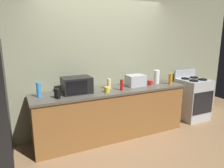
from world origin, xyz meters
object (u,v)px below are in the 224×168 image
object	(u,v)px
paper_towel_roll	(156,77)
mug_red	(150,83)
stove_range	(192,99)
microwave	(77,85)
bottle_hot_sauce	(122,85)
bottle_dish_soap	(170,79)
toaster_oven	(135,80)
mug_yellow	(107,90)
cordless_phone	(57,94)
bottle_hand_soap	(109,84)
bottle_spray_cleaner	(39,90)

from	to	relation	value
paper_towel_roll	mug_red	xyz separation A→B (m)	(-0.19, -0.05, -0.09)
paper_towel_roll	mug_red	distance (m)	0.22
stove_range	microwave	bearing A→B (deg)	178.95
bottle_hot_sauce	bottle_dish_soap	distance (m)	1.09
paper_towel_roll	bottle_dish_soap	distance (m)	0.27
toaster_oven	mug_yellow	distance (m)	0.72
stove_range	mug_yellow	size ratio (longest dim) A/B	11.50
microwave	stove_range	bearing A→B (deg)	-1.05
cordless_phone	mug_red	bearing A→B (deg)	-12.36
microwave	bottle_hand_soap	bearing A→B (deg)	2.34
stove_range	paper_towel_roll	distance (m)	1.14
bottle_hand_soap	bottle_spray_cleaner	distance (m)	1.22
bottle_hot_sauce	bottle_hand_soap	size ratio (longest dim) A/B	1.05
microwave	bottle_hot_sauce	world-z (taller)	microwave
stove_range	paper_towel_roll	world-z (taller)	paper_towel_roll
cordless_phone	mug_yellow	size ratio (longest dim) A/B	1.60
paper_towel_roll	mug_yellow	xyz separation A→B (m)	(-1.18, -0.19, -0.09)
bottle_dish_soap	bottle_spray_cleaner	bearing A→B (deg)	175.56
paper_towel_roll	mug_red	bearing A→B (deg)	-164.67
microwave	mug_red	distance (m)	1.46
mug_red	bottle_hand_soap	bearing A→B (deg)	175.01
paper_towel_roll	bottle_hot_sauce	world-z (taller)	paper_towel_roll
microwave	mug_red	size ratio (longest dim) A/B	5.11
paper_towel_roll	bottle_spray_cleaner	bearing A→B (deg)	179.59
paper_towel_roll	cordless_phone	world-z (taller)	paper_towel_roll
paper_towel_roll	mug_yellow	bearing A→B (deg)	-170.97
stove_range	microwave	xyz separation A→B (m)	(-2.63, 0.05, 0.57)
bottle_hand_soap	mug_yellow	xyz separation A→B (m)	(-0.13, -0.21, -0.04)
paper_towel_roll	toaster_oven	bearing A→B (deg)	178.82
paper_towel_roll	microwave	bearing A→B (deg)	-179.92
microwave	bottle_spray_cleaner	world-z (taller)	microwave
bottle_hot_sauce	mug_yellow	distance (m)	0.30
bottle_hand_soap	mug_red	size ratio (longest dim) A/B	1.95
paper_towel_roll	mug_yellow	distance (m)	1.19
stove_range	mug_yellow	world-z (taller)	stove_range
mug_yellow	bottle_hand_soap	bearing A→B (deg)	57.21
paper_towel_roll	bottle_dish_soap	bearing A→B (deg)	-40.23
stove_range	mug_red	size ratio (longest dim) A/B	11.50
stove_range	bottle_dish_soap	size ratio (longest dim) A/B	5.00
toaster_oven	paper_towel_roll	distance (m)	0.49
stove_range	cordless_phone	size ratio (longest dim) A/B	7.20
microwave	mug_yellow	bearing A→B (deg)	-21.36
toaster_oven	bottle_hot_sauce	xyz separation A→B (m)	(-0.39, -0.18, -0.01)
stove_range	paper_towel_roll	size ratio (longest dim) A/B	4.00
bottle_dish_soap	stove_range	bearing A→B (deg)	9.12
microwave	bottle_hand_soap	xyz separation A→B (m)	(0.61, 0.02, -0.04)
bottle_dish_soap	bottle_hand_soap	xyz separation A→B (m)	(-1.25, 0.20, -0.02)
toaster_oven	bottle_dish_soap	xyz separation A→B (m)	(0.69, -0.19, 0.00)
bottle_hand_soap	mug_red	distance (m)	0.86
microwave	mug_yellow	size ratio (longest dim) A/B	5.11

